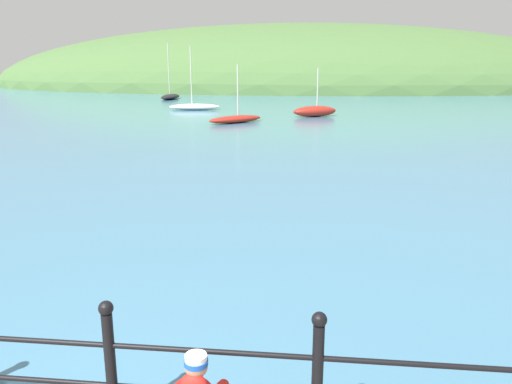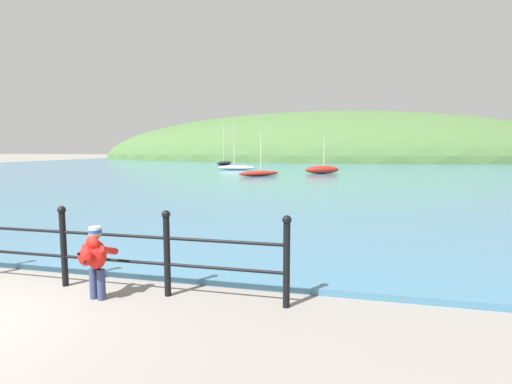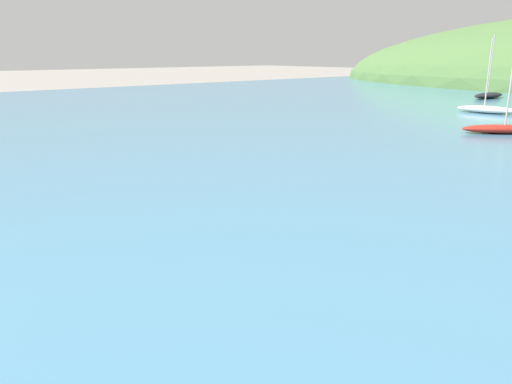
# 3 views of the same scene
# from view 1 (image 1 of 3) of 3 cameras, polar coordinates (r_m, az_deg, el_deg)

# --- Properties ---
(water) EXTENTS (80.00, 60.00, 0.10)m
(water) POSITION_cam_1_polar(r_m,az_deg,el_deg) (34.11, 2.83, 9.49)
(water) COLOR teal
(water) RESTS_ON ground
(far_hillside) EXTENTS (81.97, 45.08, 16.09)m
(far_hillside) POSITION_cam_1_polar(r_m,az_deg,el_deg) (69.21, 4.64, 11.95)
(far_hillside) COLOR #476B38
(far_hillside) RESTS_ON ground
(iron_railing) EXTENTS (6.81, 0.12, 1.21)m
(iron_railing) POSITION_cam_1_polar(r_m,az_deg,el_deg) (4.45, -16.29, -18.41)
(iron_railing) COLOR black
(iron_railing) RESTS_ON ground
(boat_far_left) EXTENTS (3.37, 1.45, 3.98)m
(boat_far_left) POSITION_cam_1_polar(r_m,az_deg,el_deg) (32.84, -7.04, 9.68)
(boat_far_left) COLOR silver
(boat_far_left) RESTS_ON water
(boat_blue_hull) EXTENTS (1.19, 3.75, 4.52)m
(boat_blue_hull) POSITION_cam_1_polar(r_m,az_deg,el_deg) (43.22, -9.76, 10.72)
(boat_blue_hull) COLOR black
(boat_blue_hull) RESTS_ON water
(boat_green_fishing) EXTENTS (2.86, 2.81, 2.87)m
(boat_green_fishing) POSITION_cam_1_polar(r_m,az_deg,el_deg) (25.48, -2.36, 8.36)
(boat_green_fishing) COLOR maroon
(boat_green_fishing) RESTS_ON water
(boat_far_right) EXTENTS (2.75, 1.97, 2.69)m
(boat_far_right) POSITION_cam_1_polar(r_m,az_deg,el_deg) (28.64, 6.74, 9.17)
(boat_far_right) COLOR maroon
(boat_far_right) RESTS_ON water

